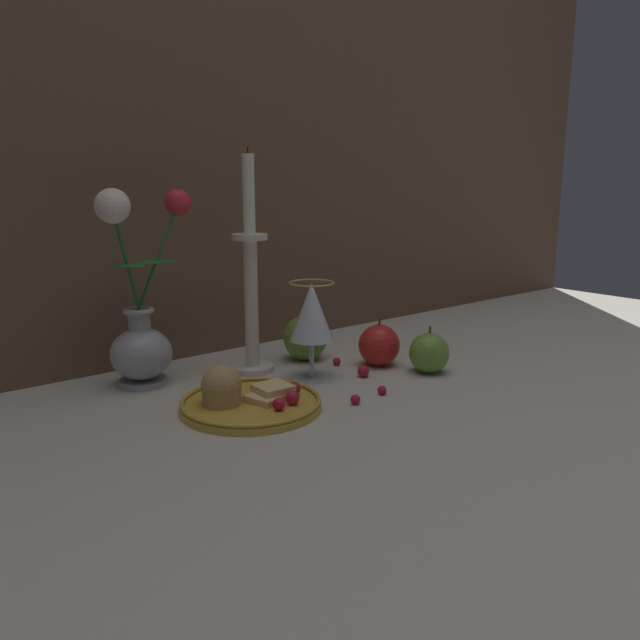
# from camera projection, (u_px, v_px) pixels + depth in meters

# --- Properties ---
(ground_plane) EXTENTS (2.40, 2.40, 0.00)m
(ground_plane) POSITION_uv_depth(u_px,v_px,m) (280.00, 386.00, 1.00)
(ground_plane) COLOR #B7B2A3
(ground_plane) RESTS_ON ground
(wall_back) EXTENTS (2.40, 0.04, 1.20)m
(wall_back) POSITION_uv_depth(u_px,v_px,m) (186.00, 13.00, 1.06)
(wall_back) COLOR brown
(wall_back) RESTS_ON ground_plane
(vase) EXTENTS (0.16, 0.10, 0.31)m
(vase) POSITION_uv_depth(u_px,v_px,m) (140.00, 324.00, 0.98)
(vase) COLOR #A3A3A8
(vase) RESTS_ON ground_plane
(plate_with_pastries) EXTENTS (0.20, 0.20, 0.07)m
(plate_with_pastries) POSITION_uv_depth(u_px,v_px,m) (245.00, 398.00, 0.89)
(plate_with_pastries) COLOR gold
(plate_with_pastries) RESTS_ON ground_plane
(wine_glass) EXTENTS (0.07, 0.07, 0.16)m
(wine_glass) POSITION_uv_depth(u_px,v_px,m) (312.00, 316.00, 1.01)
(wine_glass) COLOR silver
(wine_glass) RESTS_ON ground_plane
(candlestick) EXTENTS (0.07, 0.07, 0.37)m
(candlestick) POSITION_uv_depth(u_px,v_px,m) (251.00, 287.00, 1.04)
(candlestick) COLOR silver
(candlestick) RESTS_ON ground_plane
(apple_beside_vase) EXTENTS (0.07, 0.07, 0.08)m
(apple_beside_vase) POSITION_uv_depth(u_px,v_px,m) (429.00, 353.00, 1.06)
(apple_beside_vase) COLOR #669938
(apple_beside_vase) RESTS_ON ground_plane
(apple_near_glass) EXTENTS (0.07, 0.07, 0.09)m
(apple_near_glass) POSITION_uv_depth(u_px,v_px,m) (379.00, 345.00, 1.10)
(apple_near_glass) COLOR red
(apple_near_glass) RESTS_ON ground_plane
(apple_at_table_edge) EXTENTS (0.08, 0.08, 0.09)m
(apple_at_table_edge) POSITION_uv_depth(u_px,v_px,m) (305.00, 338.00, 1.14)
(apple_at_table_edge) COLOR #669938
(apple_at_table_edge) RESTS_ON ground_plane
(berry_near_plate) EXTENTS (0.01, 0.01, 0.01)m
(berry_near_plate) POSITION_uv_depth(u_px,v_px,m) (382.00, 390.00, 0.95)
(berry_near_plate) COLOR #AD192D
(berry_near_plate) RESTS_ON ground_plane
(berry_front_center) EXTENTS (0.02, 0.02, 0.02)m
(berry_front_center) POSITION_uv_depth(u_px,v_px,m) (363.00, 371.00, 1.04)
(berry_front_center) COLOR #AD192D
(berry_front_center) RESTS_ON ground_plane
(berry_by_glass_stem) EXTENTS (0.01, 0.01, 0.01)m
(berry_by_glass_stem) POSITION_uv_depth(u_px,v_px,m) (337.00, 361.00, 1.11)
(berry_by_glass_stem) COLOR #AD192D
(berry_by_glass_stem) RESTS_ON ground_plane
(berry_under_candlestick) EXTENTS (0.02, 0.02, 0.02)m
(berry_under_candlestick) POSITION_uv_depth(u_px,v_px,m) (355.00, 400.00, 0.91)
(berry_under_candlestick) COLOR #AD192D
(berry_under_candlestick) RESTS_ON ground_plane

